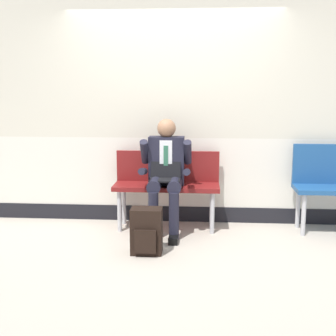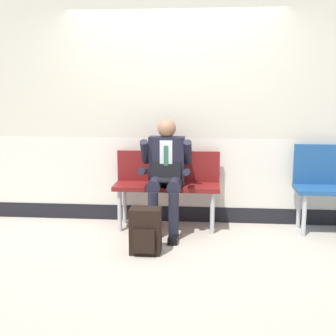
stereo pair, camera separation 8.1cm
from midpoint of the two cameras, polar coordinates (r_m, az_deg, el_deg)
The scene contains 5 objects.
ground_plane at distance 5.02m, azimuth -0.22°, elevation -8.73°, with size 18.00×18.00×0.00m, color #B2A899.
station_wall at distance 5.44m, azimuth 0.34°, elevation 8.64°, with size 6.54×0.14×2.99m.
bench_with_person at distance 5.27m, azimuth -0.57°, elevation -1.65°, with size 1.21×0.42×0.88m.
person_seated at distance 5.05m, azimuth -0.76°, elevation -0.54°, with size 0.57×0.70×1.27m.
backpack at distance 4.52m, azimuth -3.24°, elevation -7.96°, with size 0.30×0.24×0.46m.
Camera 1 is at (0.33, -4.74, 1.63)m, focal length 48.62 mm.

